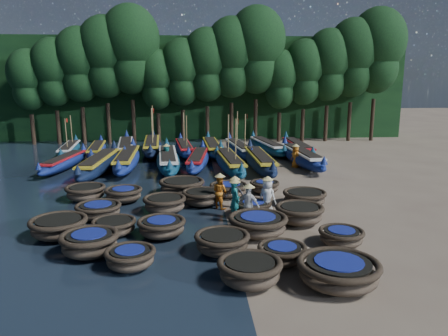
{
  "coord_description": "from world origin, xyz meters",
  "views": [
    {
      "loc": [
        -1.59,
        -21.3,
        6.39
      ],
      "look_at": [
        0.28,
        2.25,
        1.3
      ],
      "focal_mm": 35.0,
      "sensor_mm": 36.0,
      "label": 1
    }
  ],
  "objects": [
    {
      "name": "ground",
      "position": [
        0.0,
        0.0,
        0.0
      ],
      "size": [
        120.0,
        120.0,
        0.0
      ],
      "primitive_type": "plane",
      "color": "#7A6E59",
      "rests_on": "ground"
    },
    {
      "name": "foliage_wall",
      "position": [
        0.0,
        23.5,
        5.0
      ],
      "size": [
        40.0,
        3.0,
        10.0
      ],
      "primitive_type": "cube",
      "color": "black",
      "rests_on": "ground"
    },
    {
      "name": "coracle_3",
      "position": [
        0.18,
        -8.95,
        0.47
      ],
      "size": [
        2.46,
        2.46,
        0.82
      ],
      "rotation": [
        0.0,
        0.0,
        -0.41
      ],
      "color": "brown",
      "rests_on": "ground"
    },
    {
      "name": "coracle_4",
      "position": [
        2.88,
        -9.25,
        0.48
      ],
      "size": [
        3.14,
        3.14,
        0.83
      ],
      "rotation": [
        0.0,
        0.0,
        -0.4
      ],
      "color": "brown",
      "rests_on": "ground"
    },
    {
      "name": "coracle_5",
      "position": [
        -5.23,
        -6.28,
        0.49
      ],
      "size": [
        2.28,
        2.28,
        0.85
      ],
      "rotation": [
        0.0,
        0.0,
        -0.19
      ],
      "color": "brown",
      "rests_on": "ground"
    },
    {
      "name": "coracle_6",
      "position": [
        -3.64,
        -7.48,
        0.4
      ],
      "size": [
        1.73,
        1.73,
        0.69
      ],
      "rotation": [
        0.0,
        0.0,
        -0.08
      ],
      "color": "brown",
      "rests_on": "ground"
    },
    {
      "name": "coracle_7",
      "position": [
        -0.49,
        -6.48,
        0.44
      ],
      "size": [
        2.18,
        2.18,
        0.77
      ],
      "rotation": [
        0.0,
        0.0,
        -0.18
      ],
      "color": "brown",
      "rests_on": "ground"
    },
    {
      "name": "coracle_8",
      "position": [
        1.51,
        -7.47,
        0.38
      ],
      "size": [
        1.81,
        1.81,
        0.65
      ],
      "rotation": [
        0.0,
        0.0,
        0.16
      ],
      "color": "brown",
      "rests_on": "ground"
    },
    {
      "name": "coracle_9",
      "position": [
        4.09,
        -6.07,
        0.37
      ],
      "size": [
        1.74,
        1.74,
        0.64
      ],
      "rotation": [
        0.0,
        0.0,
        -0.04
      ],
      "color": "brown",
      "rests_on": "ground"
    },
    {
      "name": "coracle_10",
      "position": [
        -6.85,
        -4.37,
        0.46
      ],
      "size": [
        2.59,
        2.59,
        0.8
      ],
      "rotation": [
        0.0,
        0.0,
        0.26
      ],
      "color": "brown",
      "rests_on": "ground"
    },
    {
      "name": "coracle_11",
      "position": [
        -4.71,
        -4.24,
        0.37
      ],
      "size": [
        1.99,
        1.99,
        0.65
      ],
      "rotation": [
        0.0,
        0.0,
        -0.22
      ],
      "color": "brown",
      "rests_on": "ground"
    },
    {
      "name": "coracle_12",
      "position": [
        -2.77,
        -4.61,
        0.42
      ],
      "size": [
        2.28,
        2.28,
        0.73
      ],
      "rotation": [
        0.0,
        0.0,
        0.33
      ],
      "color": "brown",
      "rests_on": "ground"
    },
    {
      "name": "coracle_13",
      "position": [
        1.09,
        -4.78,
        0.48
      ],
      "size": [
        2.42,
        2.42,
        0.83
      ],
      "rotation": [
        0.0,
        0.0,
        0.03
      ],
      "color": "brown",
      "rests_on": "ground"
    },
    {
      "name": "coracle_14",
      "position": [
        3.11,
        -3.53,
        0.48
      ],
      "size": [
        2.26,
        2.26,
        0.84
      ],
      "rotation": [
        0.0,
        0.0,
        -0.17
      ],
      "color": "brown",
      "rests_on": "ground"
    },
    {
      "name": "coracle_15",
      "position": [
        -5.76,
        -2.06,
        0.39
      ],
      "size": [
        2.43,
        2.43,
        0.68
      ],
      "rotation": [
        0.0,
        0.0,
        -0.31
      ],
      "color": "brown",
      "rests_on": "ground"
    },
    {
      "name": "coracle_16",
      "position": [
        -2.82,
        -1.53,
        0.46
      ],
      "size": [
        2.08,
        2.08,
        0.8
      ],
      "rotation": [
        0.0,
        0.0,
        0.13
      ],
      "color": "brown",
      "rests_on": "ground"
    },
    {
      "name": "coracle_17",
      "position": [
        -1.06,
        -0.45,
        0.44
      ],
      "size": [
        1.98,
        1.98,
        0.76
      ],
      "rotation": [
        0.0,
        0.0,
        0.12
      ],
      "color": "brown",
      "rests_on": "ground"
    },
    {
      "name": "coracle_18",
      "position": [
        1.26,
        -2.28,
        0.4
      ],
      "size": [
        1.85,
        1.85,
        0.68
      ],
      "rotation": [
        0.0,
        0.0,
        0.21
      ],
      "color": "brown",
      "rests_on": "ground"
    },
    {
      "name": "coracle_19",
      "position": [
        4.04,
        -0.87,
        0.42
      ],
      "size": [
        2.22,
        2.22,
        0.74
      ],
      "rotation": [
        0.0,
        0.0,
        0.11
      ],
      "color": "brown",
      "rests_on": "ground"
    },
    {
      "name": "coracle_20",
      "position": [
        -7.0,
        0.93,
        0.44
      ],
      "size": [
        2.06,
        2.06,
        0.76
      ],
      "rotation": [
        0.0,
        0.0,
        -0.05
      ],
      "color": "brown",
      "rests_on": "ground"
    },
    {
      "name": "coracle_21",
      "position": [
        -5.0,
        0.44,
        0.42
      ],
      "size": [
        2.05,
        2.05,
        0.73
      ],
      "rotation": [
        0.0,
        0.0,
        0.19
      ],
      "color": "brown",
      "rests_on": "ground"
    },
    {
      "name": "coracle_22",
      "position": [
        -2.06,
        1.7,
        0.46
      ],
      "size": [
        2.72,
        2.72,
        0.81
      ],
      "rotation": [
        0.0,
        0.0,
        0.21
      ],
      "color": "brown",
      "rests_on": "ground"
    },
    {
      "name": "coracle_23",
      "position": [
        0.43,
        1.01,
        0.41
      ],
      "size": [
        2.51,
        2.51,
        0.71
      ],
      "rotation": [
        0.0,
        0.0,
        -0.42
      ],
      "color": "brown",
      "rests_on": "ground"
    },
    {
      "name": "coracle_24",
      "position": [
        2.45,
        1.58,
        0.38
      ],
      "size": [
        1.66,
        1.66,
        0.66
      ],
      "rotation": [
        0.0,
        0.0,
        0.12
      ],
      "color": "brown",
      "rests_on": "ground"
    },
    {
      "name": "long_boat_1",
      "position": [
        -10.2,
        8.71,
        0.5
      ],
      "size": [
        2.36,
        7.32,
        1.3
      ],
      "rotation": [
        0.0,
        0.0,
        -0.15
      ],
      "color": "navy",
      "rests_on": "ground"
    },
    {
      "name": "long_boat_2",
      "position": [
        -7.59,
        7.4,
        0.6
      ],
      "size": [
        2.2,
        8.96,
        1.58
      ],
      "rotation": [
        0.0,
        0.0,
        -0.07
      ],
      "color": "black",
      "rests_on": "ground"
    },
    {
      "name": "long_boat_3",
      "position": [
        -5.95,
        8.73,
        0.6
      ],
      "size": [
        1.73,
        8.92,
        1.57
      ],
      "rotation": [
        0.0,
        0.0,
        0.02
      ],
      "color": "navy",
      "rests_on": "ground"
    },
    {
      "name": "long_boat_4",
      "position": [
        -3.1,
        8.38,
        0.61
      ],
      "size": [
        2.2,
        9.06,
        1.6
      ],
      "rotation": [
        0.0,
        0.0,
        0.07
      ],
      "color": "navy",
      "rests_on": "ground"
    },
    {
      "name": "long_boat_5",
      "position": [
        -1.05,
        8.57,
        0.53
      ],
      "size": [
        2.32,
        7.89,
        1.4
      ],
      "rotation": [
        0.0,
        0.0,
        -0.12
      ],
      "color": "navy",
      "rests_on": "ground"
    },
    {
      "name": "long_boat_6",
      "position": [
        1.07,
        7.32,
        0.59
      ],
      "size": [
        2.15,
        8.66,
        3.69
      ],
      "rotation": [
        0.0,
        0.0,
        0.08
      ],
      "color": "navy",
      "rests_on": "ground"
    },
    {
      "name": "long_boat_7",
      "position": [
        3.14,
        7.52,
        0.6
      ],
      "size": [
        1.75,
        8.96,
        1.58
      ],
      "rotation": [
        0.0,
        0.0,
        0.02
      ],
      "color": "black",
      "rests_on": "ground"
    },
    {
      "name": "long_boat_8",
      "position": [
        6.38,
        8.85,
        0.6
      ],
      "size": [
        2.2,
        8.9,
        1.57
      ],
      "rotation": [
        0.0,
        0.0,
        0.07
      ],
      "color": "navy",
      "rests_on": "ground"
    },
    {
      "name": "long_boat_9",
      "position": [
        -11.19,
        13.9,
        0.5
      ],
      "size": [
        1.95,
        7.34,
        3.13
      ],
      "rotation": [
        0.0,
        0.0,
        0.09
      ],
      "color": "navy",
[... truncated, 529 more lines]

